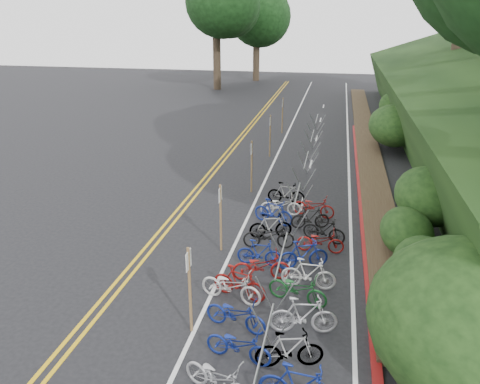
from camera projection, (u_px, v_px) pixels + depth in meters
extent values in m
plane|color=black|center=(154.00, 335.00, 12.40)|extent=(120.00, 120.00, 0.00)
cube|color=gold|center=(190.00, 195.00, 21.95)|extent=(0.12, 80.00, 0.01)
cube|color=gold|center=(196.00, 195.00, 21.89)|extent=(0.12, 80.00, 0.01)
cube|color=silver|center=(256.00, 200.00, 21.35)|extent=(0.12, 80.00, 0.01)
cube|color=silver|center=(350.00, 207.00, 20.55)|extent=(0.12, 80.00, 0.01)
cube|color=silver|center=(287.00, 271.00, 15.46)|extent=(0.10, 1.60, 0.01)
cube|color=silver|center=(302.00, 203.00, 20.95)|extent=(0.10, 1.60, 0.01)
cube|color=silver|center=(311.00, 164.00, 26.44)|extent=(0.10, 1.60, 0.01)
cube|color=silver|center=(316.00, 138.00, 31.92)|extent=(0.10, 1.60, 0.01)
cube|color=silver|center=(321.00, 120.00, 37.41)|extent=(0.10, 1.60, 0.01)
cube|color=silver|center=(324.00, 106.00, 42.89)|extent=(0.10, 1.60, 0.01)
cube|color=maroon|center=(360.00, 191.00, 22.27)|extent=(0.25, 28.00, 0.10)
cube|color=#382819|center=(366.00, 140.00, 31.27)|extent=(1.40, 44.00, 0.16)
ellipsoid|color=#284C19|center=(427.00, 272.00, 13.40)|extent=(2.00, 2.80, 1.60)
ellipsoid|color=#284C19|center=(430.00, 195.00, 17.64)|extent=(2.60, 3.64, 2.08)
ellipsoid|color=#284C19|center=(436.00, 145.00, 22.74)|extent=(2.20, 3.08, 1.76)
ellipsoid|color=#284C19|center=(394.00, 125.00, 28.64)|extent=(3.00, 4.20, 2.40)
ellipsoid|color=#284C19|center=(396.00, 105.00, 33.94)|extent=(2.40, 3.36, 1.92)
ellipsoid|color=#284C19|center=(409.00, 88.00, 37.10)|extent=(2.80, 3.92, 2.24)
ellipsoid|color=#284C19|center=(406.00, 231.00, 16.23)|extent=(1.80, 2.52, 1.44)
ellipsoid|color=#284C19|center=(440.00, 117.00, 26.02)|extent=(3.20, 4.48, 2.56)
cylinder|color=#2D2319|center=(459.00, 40.00, 33.40)|extent=(0.86, 0.86, 6.82)
cylinder|color=#2D2319|center=(471.00, 21.00, 39.81)|extent=(0.92, 0.92, 7.80)
cylinder|color=#2D2319|center=(217.00, 60.00, 51.38)|extent=(0.84, 0.84, 6.33)
ellipsoid|color=black|center=(216.00, 4.00, 49.32)|extent=(8.66, 8.66, 8.23)
cylinder|color=#2D2319|center=(256.00, 57.00, 58.21)|extent=(0.81, 0.81, 5.85)
ellipsoid|color=black|center=(257.00, 12.00, 56.35)|extent=(7.58, 7.58, 7.20)
cylinder|color=gray|center=(264.00, 342.00, 10.22)|extent=(0.05, 2.91, 0.05)
cylinder|color=gray|center=(261.00, 326.00, 11.74)|extent=(0.63, 0.04, 1.24)
cylinder|color=gray|center=(283.00, 329.00, 11.63)|extent=(0.63, 0.04, 1.24)
cylinder|color=gray|center=(282.00, 254.00, 14.16)|extent=(0.05, 3.00, 0.05)
cylinder|color=gray|center=(265.00, 295.00, 13.14)|extent=(0.58, 0.04, 1.13)
cylinder|color=gray|center=(285.00, 297.00, 13.03)|extent=(0.58, 0.04, 1.13)
cylinder|color=gray|center=(278.00, 249.00, 15.70)|extent=(0.58, 0.04, 1.13)
cylinder|color=gray|center=(295.00, 251.00, 15.59)|extent=(0.58, 0.04, 1.13)
cylinder|color=gray|center=(297.00, 195.00, 18.73)|extent=(0.05, 3.00, 0.05)
cylinder|color=gray|center=(285.00, 222.00, 17.71)|extent=(0.58, 0.04, 1.13)
cylinder|color=gray|center=(300.00, 223.00, 17.60)|extent=(0.58, 0.04, 1.13)
cylinder|color=gray|center=(293.00, 196.00, 20.27)|extent=(0.58, 0.04, 1.13)
cylinder|color=gray|center=(306.00, 197.00, 20.16)|extent=(0.58, 0.04, 1.13)
cylinder|color=gray|center=(306.00, 160.00, 23.30)|extent=(0.05, 3.00, 0.05)
cylinder|color=gray|center=(297.00, 179.00, 22.28)|extent=(0.58, 0.04, 1.13)
cylinder|color=gray|center=(309.00, 180.00, 22.17)|extent=(0.58, 0.04, 1.13)
cylinder|color=gray|center=(302.00, 162.00, 24.84)|extent=(0.58, 0.04, 1.13)
cylinder|color=gray|center=(313.00, 163.00, 24.73)|extent=(0.58, 0.04, 1.13)
cylinder|color=gray|center=(312.00, 136.00, 27.87)|extent=(0.05, 3.00, 0.05)
cylinder|color=gray|center=(305.00, 151.00, 26.85)|extent=(0.58, 0.04, 1.13)
cylinder|color=gray|center=(315.00, 152.00, 26.75)|extent=(0.58, 0.04, 1.13)
cylinder|color=gray|center=(309.00, 139.00, 29.41)|extent=(0.58, 0.04, 1.13)
cylinder|color=gray|center=(318.00, 140.00, 29.31)|extent=(0.58, 0.04, 1.13)
cylinder|color=gray|center=(317.00, 118.00, 32.44)|extent=(0.05, 3.00, 0.05)
cylinder|color=gray|center=(311.00, 131.00, 31.42)|extent=(0.58, 0.04, 1.13)
cylinder|color=gray|center=(319.00, 131.00, 31.32)|extent=(0.58, 0.04, 1.13)
cylinder|color=gray|center=(313.00, 122.00, 33.98)|extent=(0.58, 0.04, 1.13)
cylinder|color=gray|center=(321.00, 122.00, 33.88)|extent=(0.58, 0.04, 1.13)
cylinder|color=brown|center=(190.00, 291.00, 12.12)|extent=(0.08, 0.08, 2.50)
cube|color=silver|center=(189.00, 260.00, 11.80)|extent=(0.02, 0.40, 0.50)
cylinder|color=brown|center=(221.00, 218.00, 16.41)|extent=(0.08, 0.08, 2.50)
cube|color=silver|center=(220.00, 194.00, 16.09)|extent=(0.02, 0.40, 0.50)
cylinder|color=brown|center=(252.00, 167.00, 21.89)|extent=(0.08, 0.08, 2.50)
cube|color=silver|center=(252.00, 148.00, 21.57)|extent=(0.02, 0.40, 0.50)
cylinder|color=brown|center=(270.00, 136.00, 27.38)|extent=(0.08, 0.08, 2.50)
cube|color=silver|center=(270.00, 121.00, 27.06)|extent=(0.02, 0.40, 0.50)
cylinder|color=brown|center=(282.00, 116.00, 32.87)|extent=(0.08, 0.08, 2.50)
cube|color=silver|center=(283.00, 103.00, 32.54)|extent=(0.02, 0.40, 0.50)
imported|color=beige|center=(231.00, 286.00, 13.71)|extent=(1.06, 2.02, 1.01)
imported|color=#9E9EA3|center=(218.00, 378.00, 10.30)|extent=(1.24, 1.89, 0.94)
imported|color=navy|center=(239.00, 345.00, 11.36)|extent=(0.90, 1.79, 0.90)
imported|color=slate|center=(289.00, 349.00, 11.11)|extent=(0.88, 1.73, 1.00)
imported|color=navy|center=(236.00, 314.00, 12.49)|extent=(1.02, 1.86, 0.93)
imported|color=#9E9EA3|center=(303.00, 315.00, 12.29)|extent=(0.80, 1.88, 1.09)
imported|color=maroon|center=(239.00, 283.00, 13.84)|extent=(0.93, 1.79, 1.04)
imported|color=#144C1E|center=(298.00, 289.00, 13.62)|extent=(1.10, 1.92, 0.95)
imported|color=maroon|center=(261.00, 266.00, 14.83)|extent=(1.08, 1.94, 0.97)
imported|color=beige|center=(308.00, 274.00, 14.34)|extent=(0.50, 1.70, 1.02)
imported|color=navy|center=(260.00, 253.00, 15.67)|extent=(0.49, 1.56, 0.93)
imported|color=navy|center=(303.00, 254.00, 15.46)|extent=(1.09, 1.78, 1.04)
imported|color=black|center=(269.00, 235.00, 16.84)|extent=(0.92, 1.93, 0.97)
imported|color=maroon|center=(320.00, 241.00, 16.55)|extent=(0.59, 1.67, 0.88)
imported|color=slate|center=(271.00, 226.00, 17.61)|extent=(0.89, 1.68, 0.97)
imported|color=black|center=(324.00, 230.00, 17.30)|extent=(0.88, 1.69, 0.98)
imported|color=navy|center=(273.00, 212.00, 18.78)|extent=(1.05, 1.79, 1.04)
imported|color=black|center=(310.00, 218.00, 18.39)|extent=(0.82, 1.60, 0.92)
imported|color=beige|center=(281.00, 205.00, 19.62)|extent=(0.85, 1.78, 0.90)
imported|color=maroon|center=(314.00, 206.00, 19.47)|extent=(0.96, 1.85, 0.93)
imported|color=slate|center=(286.00, 193.00, 20.77)|extent=(0.58, 1.70, 1.00)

